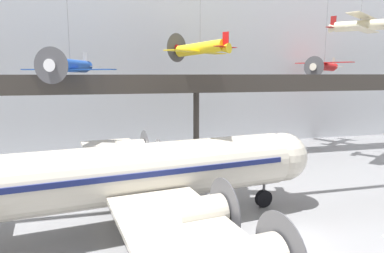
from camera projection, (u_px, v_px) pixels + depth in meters
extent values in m
plane|color=gray|center=(289.00, 239.00, 20.52)|extent=(260.00, 260.00, 0.00)
cube|color=silver|center=(181.00, 42.00, 46.94)|extent=(140.00, 3.00, 28.31)
cube|color=#38332D|center=(198.00, 88.00, 39.02)|extent=(110.00, 3.20, 0.90)
cube|color=#38332D|center=(202.00, 80.00, 37.39)|extent=(110.00, 0.12, 1.10)
cylinder|color=#38332D|center=(196.00, 124.00, 40.60)|extent=(0.70, 0.70, 7.74)
cylinder|color=beige|center=(130.00, 174.00, 21.22)|extent=(21.67, 6.63, 3.67)
sphere|color=beige|center=(283.00, 157.00, 25.55)|extent=(3.59, 3.59, 3.59)
cube|color=navy|center=(130.00, 168.00, 21.16)|extent=(20.20, 6.49, 0.33)
cube|color=beige|center=(117.00, 155.00, 29.54)|extent=(6.84, 14.23, 0.28)
cube|color=beige|center=(196.00, 249.00, 13.71)|extent=(6.84, 14.23, 0.28)
cylinder|color=beige|center=(143.00, 161.00, 27.35)|extent=(2.71, 2.09, 1.76)
cylinder|color=#4C4C51|center=(159.00, 159.00, 27.86)|extent=(0.53, 3.32, 3.34)
cylinder|color=beige|center=(130.00, 149.00, 31.59)|extent=(2.71, 2.09, 1.76)
cylinder|color=#4C4C51|center=(145.00, 148.00, 32.11)|extent=(0.53, 3.32, 3.34)
cylinder|color=beige|center=(200.00, 214.00, 17.01)|extent=(2.71, 2.09, 1.76)
cylinder|color=#4C4C51|center=(224.00, 210.00, 17.52)|extent=(0.53, 3.32, 3.34)
cylinder|color=#4C4C51|center=(264.00, 191.00, 25.34)|extent=(0.20, 0.20, 1.21)
cylinder|color=black|center=(264.00, 198.00, 25.43)|extent=(1.34, 0.56, 1.30)
cylinder|color=#4C4C51|center=(126.00, 195.00, 24.36)|extent=(0.20, 0.20, 1.21)
cylinder|color=black|center=(126.00, 203.00, 24.46)|extent=(1.34, 0.56, 1.30)
cylinder|color=#4C4C51|center=(147.00, 230.00, 19.00)|extent=(0.20, 0.20, 1.21)
cylinder|color=black|center=(147.00, 240.00, 19.10)|extent=(1.34, 0.56, 1.30)
cylinder|color=yellow|center=(200.00, 48.00, 37.14)|extent=(4.63, 5.69, 1.66)
cone|color=red|center=(178.00, 48.00, 39.10)|extent=(1.51, 1.48, 1.13)
cylinder|color=#4C4C51|center=(177.00, 48.00, 39.24)|extent=(2.66, 1.96, 3.27)
cone|color=yellow|center=(223.00, 49.00, 35.31)|extent=(1.86, 2.00, 1.17)
cube|color=yellow|center=(197.00, 52.00, 37.43)|extent=(8.27, 6.61, 0.10)
cube|color=red|center=(226.00, 39.00, 34.93)|extent=(0.48, 0.63, 1.51)
cube|color=red|center=(226.00, 47.00, 35.05)|extent=(3.07, 2.53, 0.06)
cylinder|color=red|center=(324.00, 67.00, 46.45)|extent=(5.05, 3.44, 1.21)
cone|color=silver|center=(315.00, 67.00, 44.63)|extent=(1.21, 1.26, 0.96)
cylinder|color=#4C4C51|center=(314.00, 67.00, 44.50)|extent=(1.38, 2.45, 2.78)
cone|color=red|center=(332.00, 66.00, 48.14)|extent=(1.67, 1.48, 0.95)
cube|color=red|center=(323.00, 63.00, 46.16)|extent=(4.88, 7.43, 0.10)
cube|color=silver|center=(334.00, 62.00, 48.27)|extent=(0.58, 0.36, 1.28)
cube|color=silver|center=(333.00, 67.00, 48.37)|extent=(1.90, 2.73, 0.06)
cylinder|color=slate|center=(327.00, 21.00, 45.54)|extent=(0.04, 0.04, 10.81)
cylinder|color=beige|center=(360.00, 26.00, 36.18)|extent=(3.79, 4.89, 1.21)
cone|color=beige|center=(336.00, 28.00, 37.84)|extent=(1.54, 1.67, 0.95)
cube|color=beige|center=(364.00, 17.00, 35.84)|extent=(7.16, 5.41, 0.10)
cube|color=beige|center=(363.00, 30.00, 36.04)|extent=(7.16, 5.41, 0.10)
cube|color=maroon|center=(333.00, 22.00, 37.93)|extent=(0.40, 0.55, 1.28)
cube|color=maroon|center=(333.00, 28.00, 38.03)|extent=(2.65, 2.08, 0.06)
cylinder|color=#1E4CAD|center=(70.00, 66.00, 33.30)|extent=(3.55, 6.07, 1.35)
cone|color=white|center=(52.00, 65.00, 30.22)|extent=(1.43, 1.37, 1.13)
cylinder|color=#4C4C51|center=(51.00, 65.00, 30.00)|extent=(3.01, 1.33, 3.26)
cone|color=#1E4CAD|center=(84.00, 66.00, 36.18)|extent=(1.63, 1.93, 1.09)
cube|color=#1E4CAD|center=(69.00, 69.00, 33.00)|extent=(8.99, 4.97, 0.10)
cube|color=white|center=(86.00, 59.00, 36.43)|extent=(0.35, 0.70, 1.51)
cube|color=white|center=(86.00, 66.00, 36.55)|extent=(3.29, 1.97, 0.06)
cylinder|color=slate|center=(67.00, 1.00, 32.37)|extent=(0.04, 0.04, 10.89)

